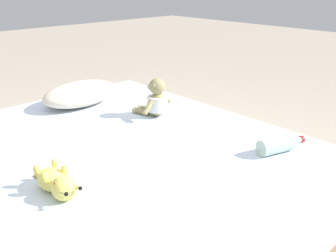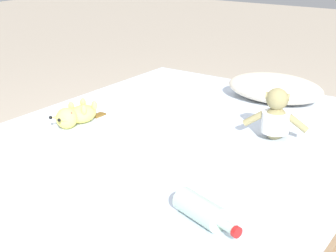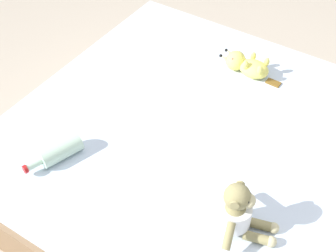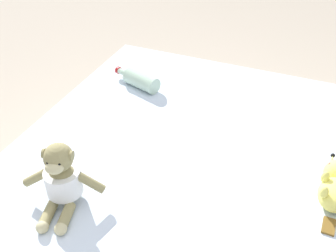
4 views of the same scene
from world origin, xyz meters
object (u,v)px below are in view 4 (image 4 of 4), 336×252
at_px(bed, 191,232).
at_px(plush_yellow_creature, 336,185).
at_px(glass_bottle, 140,80).
at_px(plush_monkey, 62,180).

bearing_deg(bed, plush_yellow_creature, -159.06).
bearing_deg(bed, glass_bottle, -50.02).
distance_m(plush_monkey, glass_bottle, 0.78).
height_order(bed, plush_monkey, plush_monkey).
height_order(plush_monkey, glass_bottle, plush_monkey).
relative_size(plush_yellow_creature, glass_bottle, 1.25).
bearing_deg(plush_monkey, bed, -152.02).
height_order(plush_monkey, plush_yellow_creature, plush_monkey).
xyz_separation_m(plush_monkey, plush_yellow_creature, (-0.84, -0.38, -0.05)).
bearing_deg(plush_monkey, glass_bottle, -83.42).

